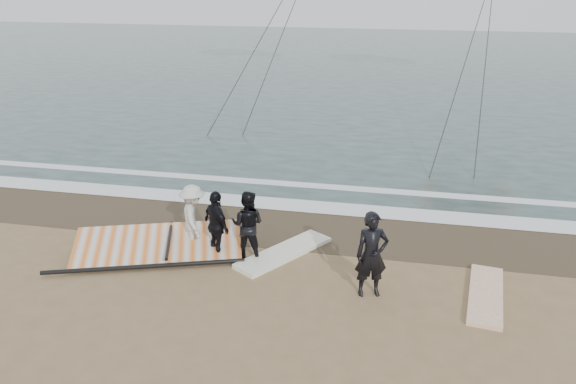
% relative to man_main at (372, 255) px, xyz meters
% --- Properties ---
extents(ground, '(120.00, 120.00, 0.00)m').
position_rel_man_main_xyz_m(ground, '(-2.13, -1.49, -0.95)').
color(ground, '#8C704C').
rests_on(ground, ground).
extents(sea, '(120.00, 54.00, 0.02)m').
position_rel_man_main_xyz_m(sea, '(-2.13, 31.51, -0.93)').
color(sea, '#233838').
rests_on(sea, ground).
extents(wet_sand, '(120.00, 2.80, 0.01)m').
position_rel_man_main_xyz_m(wet_sand, '(-2.13, 3.01, -0.94)').
color(wet_sand, '#4C3D2B').
rests_on(wet_sand, ground).
extents(foam_near, '(120.00, 0.90, 0.01)m').
position_rel_man_main_xyz_m(foam_near, '(-2.13, 4.41, -0.92)').
color(foam_near, white).
rests_on(foam_near, sea).
extents(foam_far, '(120.00, 0.45, 0.01)m').
position_rel_man_main_xyz_m(foam_far, '(-2.13, 6.11, -0.92)').
color(foam_far, white).
rests_on(foam_far, sea).
extents(man_main, '(0.79, 0.64, 1.89)m').
position_rel_man_main_xyz_m(man_main, '(0.00, 0.00, 0.00)').
color(man_main, black).
rests_on(man_main, ground).
extents(board_white, '(1.01, 2.51, 0.10)m').
position_rel_man_main_xyz_m(board_white, '(2.43, 0.38, -0.90)').
color(board_white, white).
rests_on(board_white, ground).
extents(board_cream, '(2.08, 2.63, 0.11)m').
position_rel_man_main_xyz_m(board_cream, '(-2.17, 1.37, -0.89)').
color(board_cream, white).
rests_on(board_cream, ground).
extents(trio_cluster, '(2.36, 1.42, 1.71)m').
position_rel_man_main_xyz_m(trio_cluster, '(-3.76, 1.11, -0.10)').
color(trio_cluster, black).
rests_on(trio_cluster, ground).
extents(sail_rig, '(4.39, 2.96, 0.51)m').
position_rel_man_main_xyz_m(sail_rig, '(-5.21, 0.87, -0.75)').
color(sail_rig, black).
rests_on(sail_rig, ground).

